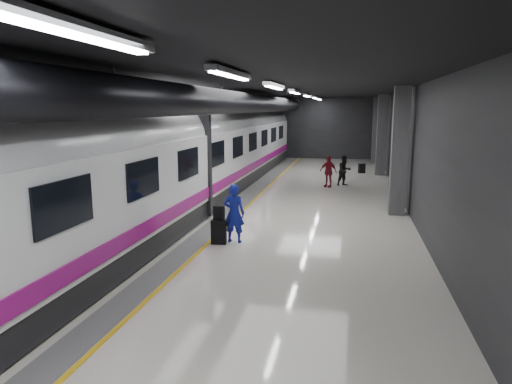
# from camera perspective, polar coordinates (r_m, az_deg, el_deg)

# --- Properties ---
(ground) EXTENTS (40.00, 40.00, 0.00)m
(ground) POSITION_cam_1_polar(r_m,az_deg,el_deg) (15.40, 0.61, -3.63)
(ground) COLOR silver
(ground) RESTS_ON ground
(platform_hall) EXTENTS (10.02, 40.02, 4.51)m
(platform_hall) POSITION_cam_1_polar(r_m,az_deg,el_deg) (15.93, 0.29, 9.70)
(platform_hall) COLOR black
(platform_hall) RESTS_ON ground
(train) EXTENTS (3.05, 38.00, 4.05)m
(train) POSITION_cam_1_polar(r_m,az_deg,el_deg) (15.97, -10.90, 4.24)
(train) COLOR black
(train) RESTS_ON ground
(traveler_main) EXTENTS (0.64, 0.45, 1.67)m
(traveler_main) POSITION_cam_1_polar(r_m,az_deg,el_deg) (12.84, -2.76, -2.66)
(traveler_main) COLOR #182BBA
(traveler_main) RESTS_ON ground
(suitcase_main) EXTENTS (0.45, 0.32, 0.68)m
(suitcase_main) POSITION_cam_1_polar(r_m,az_deg,el_deg) (12.84, -4.68, -4.98)
(suitcase_main) COLOR black
(suitcase_main) RESTS_ON ground
(shoulder_bag) EXTENTS (0.31, 0.18, 0.39)m
(shoulder_bag) POSITION_cam_1_polar(r_m,az_deg,el_deg) (12.73, -4.65, -2.62)
(shoulder_bag) COLOR black
(shoulder_bag) RESTS_ON suitcase_main
(traveler_far_a) EXTENTS (0.93, 0.89, 1.51)m
(traveler_far_a) POSITION_cam_1_polar(r_m,az_deg,el_deg) (22.64, 11.00, 2.66)
(traveler_far_a) COLOR black
(traveler_far_a) RESTS_ON ground
(traveler_far_b) EXTENTS (0.96, 0.72, 1.51)m
(traveler_far_b) POSITION_cam_1_polar(r_m,az_deg,el_deg) (22.16, 9.02, 2.56)
(traveler_far_b) COLOR maroon
(traveler_far_b) RESTS_ON ground
(suitcase_far) EXTENTS (0.43, 0.35, 0.55)m
(suitcase_far) POSITION_cam_1_polar(r_m,az_deg,el_deg) (27.39, 13.08, 2.90)
(suitcase_far) COLOR black
(suitcase_far) RESTS_ON ground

